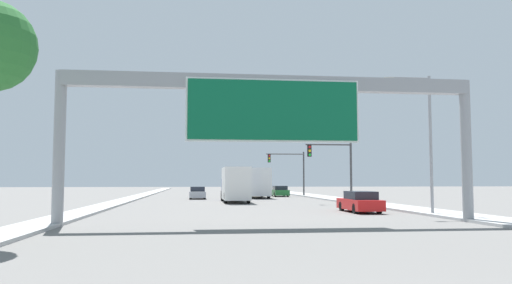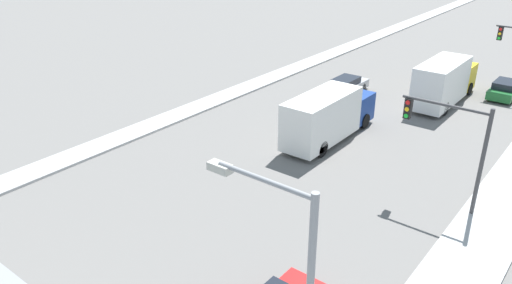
{
  "view_description": "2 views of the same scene",
  "coord_description": "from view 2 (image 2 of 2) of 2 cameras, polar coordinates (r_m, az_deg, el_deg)",
  "views": [
    {
      "loc": [
        -3.67,
        -5.81,
        2.1
      ],
      "look_at": [
        0.0,
        24.81,
        4.46
      ],
      "focal_mm": 35.0,
      "sensor_mm": 36.0,
      "label": 1
    },
    {
      "loc": [
        14.72,
        15.13,
        13.48
      ],
      "look_at": [
        -1.35,
        35.69,
        1.53
      ],
      "focal_mm": 35.0,
      "sensor_mm": 36.0,
      "label": 2
    }
  ],
  "objects": [
    {
      "name": "truck_box_secondary",
      "position": [
        32.42,
        8.24,
        2.98
      ],
      "size": [
        2.34,
        8.56,
        3.28
      ],
      "color": "navy",
      "rests_on": "ground"
    },
    {
      "name": "car_near_center",
      "position": [
        41.8,
        10.3,
        6.33
      ],
      "size": [
        1.78,
        4.55,
        1.36
      ],
      "color": "#A5A8AD",
      "rests_on": "ground"
    },
    {
      "name": "truck_box_primary",
      "position": [
        41.23,
        20.74,
        6.49
      ],
      "size": [
        2.38,
        8.68,
        3.48
      ],
      "color": "yellow",
      "rests_on": "ground"
    },
    {
      "name": "car_mid_left",
      "position": [
        45.04,
        26.61,
        5.42
      ],
      "size": [
        1.85,
        4.45,
        1.36
      ],
      "color": "#1E662D",
      "rests_on": "ground"
    },
    {
      "name": "traffic_light_near_intersection",
      "position": [
        25.52,
        21.72,
        0.46
      ],
      "size": [
        4.27,
        0.32,
        5.59
      ],
      "color": "#3D3D3F",
      "rests_on": "ground"
    },
    {
      "name": "median_strip_left",
      "position": [
        53.3,
        8.28,
        9.79
      ],
      "size": [
        2.0,
        120.0,
        0.15
      ],
      "color": "#AAAAAA",
      "rests_on": "ground"
    }
  ]
}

